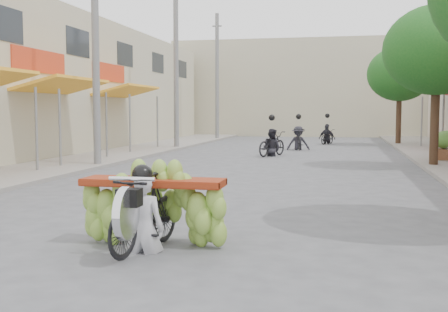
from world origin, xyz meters
TOP-DOWN VIEW (x-y plane):
  - ground at (0.00, 0.00)m, footprint 120.00×120.00m
  - sidewalk_left at (-7.00, 15.00)m, footprint 4.00×60.00m
  - far_building at (0.00, 38.00)m, footprint 20.00×6.00m
  - utility_pole_mid at (-5.40, 12.00)m, footprint 0.60×0.24m
  - utility_pole_far at (-5.40, 21.00)m, footprint 0.60×0.24m
  - utility_pole_back at (-5.40, 30.00)m, footprint 0.60×0.24m
  - street_tree_mid at (5.40, 14.00)m, footprint 3.40×3.40m
  - street_tree_far at (5.40, 26.00)m, footprint 3.40×3.40m
  - banana_motorbike at (-0.06, 1.96)m, footprint 2.20×1.89m
  - bg_motorbike_a at (-0.34, 17.67)m, footprint 1.34×1.91m
  - bg_motorbike_b at (0.45, 21.51)m, footprint 1.13×1.88m
  - bg_motorbike_c at (1.65, 26.58)m, footprint 1.10×1.56m

SIDE VIEW (x-z plane):
  - ground at x=0.00m, z-range 0.00..0.00m
  - sidewalk_left at x=-7.00m, z-range 0.00..0.12m
  - banana_motorbike at x=-0.06m, z-range -0.30..1.62m
  - bg_motorbike_a at x=-0.34m, z-range -0.25..1.70m
  - bg_motorbike_c at x=1.65m, z-range -0.15..1.80m
  - bg_motorbike_b at x=0.45m, z-range -0.14..1.81m
  - far_building at x=0.00m, z-range 0.00..7.00m
  - street_tree_mid at x=5.40m, z-range 1.16..6.41m
  - street_tree_far at x=5.40m, z-range 1.16..6.41m
  - utility_pole_mid at x=-5.40m, z-range 0.03..8.03m
  - utility_pole_far at x=-5.40m, z-range 0.03..8.03m
  - utility_pole_back at x=-5.40m, z-range 0.03..8.03m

